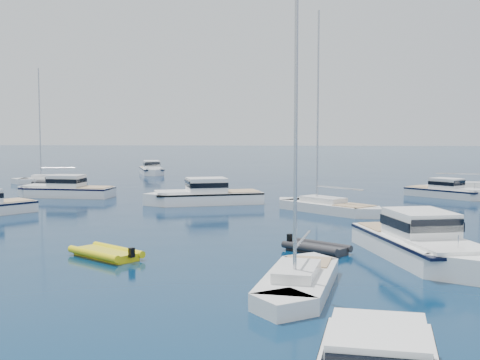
% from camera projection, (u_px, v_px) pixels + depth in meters
% --- Properties ---
extents(ground, '(400.00, 400.00, 0.00)m').
position_uv_depth(ground, '(192.00, 274.00, 27.61)').
color(ground, '#082E4C').
rests_on(ground, ground).
extents(motor_cruiser_right, '(6.05, 11.91, 3.00)m').
position_uv_depth(motor_cruiser_right, '(422.00, 260.00, 30.54)').
color(motor_cruiser_right, white).
rests_on(motor_cruiser_right, ground).
extents(motor_cruiser_centre, '(11.06, 6.39, 2.78)m').
position_uv_depth(motor_cruiser_centre, '(204.00, 204.00, 52.91)').
color(motor_cruiser_centre, white).
rests_on(motor_cruiser_centre, ground).
extents(motor_cruiser_far_r, '(7.94, 7.79, 2.24)m').
position_uv_depth(motor_cruiser_far_r, '(448.00, 197.00, 57.80)').
color(motor_cruiser_far_r, silver).
rests_on(motor_cruiser_far_r, ground).
extents(motor_cruiser_far_l, '(10.10, 4.06, 2.58)m').
position_uv_depth(motor_cruiser_far_l, '(65.00, 197.00, 58.36)').
color(motor_cruiser_far_l, silver).
rests_on(motor_cruiser_far_l, ground).
extents(motor_cruiser_horizon, '(5.37, 9.34, 2.35)m').
position_uv_depth(motor_cruiser_horizon, '(152.00, 174.00, 87.25)').
color(motor_cruiser_horizon, white).
rests_on(motor_cruiser_horizon, ground).
extents(sailboat_fore, '(4.07, 9.77, 13.95)m').
position_uv_depth(sailboat_fore, '(298.00, 290.00, 24.85)').
color(sailboat_fore, silver).
rests_on(sailboat_fore, ground).
extents(sailboat_mid_r, '(9.49, 9.49, 15.66)m').
position_uv_depth(sailboat_mid_r, '(327.00, 212.00, 47.87)').
color(sailboat_mid_r, silver).
rests_on(sailboat_mid_r, ground).
extents(sailboat_centre, '(10.28, 4.17, 14.70)m').
position_uv_depth(sailboat_centre, '(470.00, 193.00, 61.98)').
color(sailboat_centre, silver).
rests_on(sailboat_centre, ground).
extents(sailboat_far_l, '(9.30, 2.94, 13.47)m').
position_uv_depth(sailboat_far_l, '(49.00, 184.00, 72.17)').
color(sailboat_far_l, white).
rests_on(sailboat_far_l, ground).
extents(tender_yellow, '(4.53, 4.22, 0.95)m').
position_uv_depth(tender_yellow, '(106.00, 258.00, 31.02)').
color(tender_yellow, yellow).
rests_on(tender_yellow, ground).
extents(tender_grey_near, '(3.93, 3.68, 0.95)m').
position_uv_depth(tender_grey_near, '(317.00, 252.00, 32.37)').
color(tender_grey_near, black).
rests_on(tender_grey_near, ground).
extents(tender_grey_far, '(3.51, 2.08, 0.95)m').
position_uv_depth(tender_grey_far, '(48.00, 185.00, 70.25)').
color(tender_grey_far, black).
rests_on(tender_grey_far, ground).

